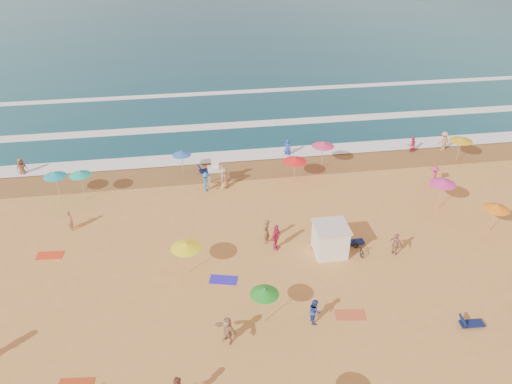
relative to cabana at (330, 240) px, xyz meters
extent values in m
plane|color=gold|center=(-3.10, 0.02, -1.00)|extent=(220.00, 220.00, 0.00)
cube|color=#0C4756|center=(-3.10, 84.02, -1.00)|extent=(220.00, 140.00, 0.18)
plane|color=olive|center=(-3.10, 12.52, -0.99)|extent=(220.00, 220.00, 0.00)
cube|color=white|center=(-3.10, 15.02, -0.90)|extent=(200.00, 2.20, 0.05)
cube|color=white|center=(-3.10, 22.02, -0.90)|extent=(200.00, 1.60, 0.05)
cube|color=white|center=(-3.10, 32.02, -0.90)|extent=(200.00, 1.20, 0.05)
cube|color=white|center=(0.00, 0.00, 0.00)|extent=(2.00, 2.00, 2.00)
cube|color=silver|center=(0.00, 0.00, 1.06)|extent=(2.20, 2.20, 0.12)
imported|color=black|center=(1.90, -0.30, -0.56)|extent=(0.74, 1.73, 0.88)
cone|color=#17BB97|center=(-16.97, 9.42, 1.36)|extent=(1.65, 1.65, 0.35)
cone|color=blue|center=(-9.26, 12.27, 1.08)|extent=(1.56, 1.56, 0.35)
cone|color=#E83369|center=(2.66, 11.67, 1.29)|extent=(1.89, 1.89, 0.35)
cone|color=orange|center=(12.00, 0.70, 0.97)|extent=(1.78, 1.78, 0.35)
cone|color=#15A2AF|center=(-18.88, 9.73, 1.25)|extent=(1.72, 1.72, 0.35)
cone|color=#E3328B|center=(9.62, 3.96, 1.34)|extent=(1.92, 1.92, 0.35)
cone|color=#229423|center=(-5.33, -5.52, 1.20)|extent=(1.59, 1.59, 0.35)
cone|color=#FF1B1A|center=(-0.17, 9.94, 0.95)|extent=(1.92, 1.92, 0.35)
cone|color=gold|center=(14.96, 11.10, 1.16)|extent=(1.96, 1.96, 0.35)
cone|color=#FFF11A|center=(-9.34, -0.59, 1.07)|extent=(1.89, 1.89, 0.35)
cube|color=#101E53|center=(1.95, 0.64, -0.83)|extent=(1.31, 0.58, 0.34)
cube|color=#0E1A4A|center=(5.91, -7.61, -0.83)|extent=(1.33, 0.64, 0.34)
cube|color=#101552|center=(-7.25, 12.52, -0.83)|extent=(1.40, 0.88, 0.34)
cube|color=#2E22D7|center=(-7.23, -1.69, -0.98)|extent=(1.86, 1.26, 0.03)
cube|color=red|center=(-18.31, 2.50, -0.98)|extent=(1.76, 0.99, 0.03)
cube|color=#CB572F|center=(-0.45, -5.80, -0.98)|extent=(1.81, 1.10, 0.03)
cube|color=red|center=(-0.18, 0.40, -0.98)|extent=(1.80, 1.09, 0.03)
imported|color=#D5356A|center=(11.75, 13.65, -0.38)|extent=(0.90, 0.73, 1.74)
imported|color=tan|center=(-7.48, -6.62, -0.19)|extent=(1.35, 1.45, 1.62)
imported|color=#2748B7|center=(0.22, 14.51, -0.31)|extent=(0.81, 0.71, 1.88)
imported|color=brown|center=(-3.94, 1.76, -0.10)|extent=(0.71, 0.79, 1.81)
imported|color=tan|center=(14.73, 13.40, -0.07)|extent=(1.31, 0.92, 1.86)
imported|color=#B5785F|center=(4.20, -0.85, -0.18)|extent=(0.83, 1.03, 1.63)
imported|color=#2240A2|center=(-2.58, -5.90, -0.23)|extent=(0.61, 0.77, 1.53)
imported|color=#D13467|center=(-3.45, 0.95, -0.05)|extent=(1.05, 1.16, 1.89)
imported|color=#A6664D|center=(-17.34, 5.38, -0.23)|extent=(0.65, 0.66, 1.54)
imported|color=#D03466|center=(10.74, 7.28, -0.10)|extent=(1.27, 1.32, 1.81)
imported|color=#A1764A|center=(-5.95, 9.67, -0.13)|extent=(0.97, 1.01, 1.74)
imported|color=#266CB5|center=(-7.50, 9.35, -0.19)|extent=(0.80, 1.15, 1.63)
imported|color=brown|center=(-22.73, 14.44, -0.37)|extent=(1.03, 0.95, 1.77)
camera|label=1|loc=(-8.88, -25.40, 19.39)|focal=35.00mm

